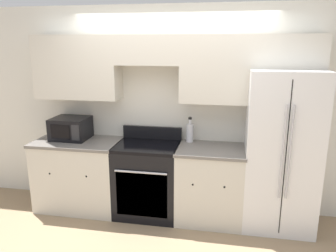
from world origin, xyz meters
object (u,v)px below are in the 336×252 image
object	(u,v)px
refrigerator	(280,150)
bottle	(190,132)
oven_range	(148,179)
microwave	(71,128)

from	to	relation	value
refrigerator	bottle	distance (m)	1.10
oven_range	microwave	xyz separation A→B (m)	(-1.04, 0.08, 0.60)
microwave	bottle	bearing A→B (deg)	5.40
microwave	oven_range	bearing A→B (deg)	-4.18
bottle	refrigerator	bearing A→B (deg)	-9.15
oven_range	microwave	size ratio (longest dim) A/B	2.35
oven_range	bottle	bearing A→B (deg)	23.87
refrigerator	bottle	world-z (taller)	refrigerator
oven_range	refrigerator	world-z (taller)	refrigerator
microwave	bottle	size ratio (longest dim) A/B	1.45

